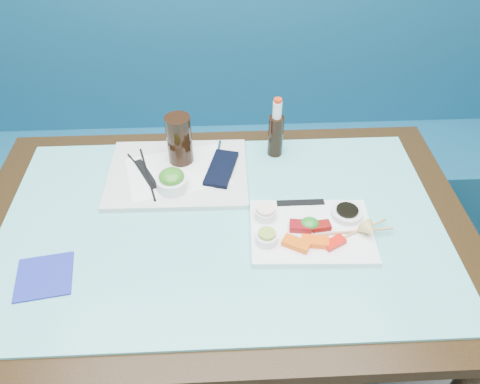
{
  "coord_description": "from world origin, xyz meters",
  "views": [
    {
      "loc": [
        0.01,
        0.55,
        1.7
      ],
      "look_at": [
        0.05,
        1.53,
        0.8
      ],
      "focal_mm": 35.0,
      "sensor_mm": 36.0,
      "label": 1
    }
  ],
  "objects_px": {
    "booth_bench": "(221,150)",
    "sashimi_plate": "(311,232)",
    "seaweed_bowl": "(172,183)",
    "blue_napkin": "(44,276)",
    "cola_glass": "(179,140)",
    "cola_bottle_body": "(276,136)",
    "dining_table": "(223,244)",
    "serving_tray": "(178,173)"
  },
  "relations": [
    {
      "from": "cola_bottle_body",
      "to": "blue_napkin",
      "type": "height_order",
      "value": "cola_bottle_body"
    },
    {
      "from": "dining_table",
      "to": "blue_napkin",
      "type": "distance_m",
      "value": 0.48
    },
    {
      "from": "booth_bench",
      "to": "cola_glass",
      "type": "distance_m",
      "value": 0.76
    },
    {
      "from": "seaweed_bowl",
      "to": "cola_glass",
      "type": "height_order",
      "value": "cola_glass"
    },
    {
      "from": "cola_glass",
      "to": "serving_tray",
      "type": "bearing_deg",
      "value": -100.3
    },
    {
      "from": "dining_table",
      "to": "serving_tray",
      "type": "distance_m",
      "value": 0.27
    },
    {
      "from": "serving_tray",
      "to": "seaweed_bowl",
      "type": "bearing_deg",
      "value": -96.82
    },
    {
      "from": "dining_table",
      "to": "seaweed_bowl",
      "type": "xyz_separation_m",
      "value": [
        -0.14,
        0.14,
        0.13
      ]
    },
    {
      "from": "seaweed_bowl",
      "to": "cola_glass",
      "type": "bearing_deg",
      "value": 81.25
    },
    {
      "from": "serving_tray",
      "to": "seaweed_bowl",
      "type": "height_order",
      "value": "seaweed_bowl"
    },
    {
      "from": "sashimi_plate",
      "to": "blue_napkin",
      "type": "distance_m",
      "value": 0.69
    },
    {
      "from": "serving_tray",
      "to": "blue_napkin",
      "type": "xyz_separation_m",
      "value": [
        -0.31,
        -0.38,
        -0.01
      ]
    },
    {
      "from": "booth_bench",
      "to": "serving_tray",
      "type": "distance_m",
      "value": 0.75
    },
    {
      "from": "seaweed_bowl",
      "to": "booth_bench",
      "type": "bearing_deg",
      "value": 78.46
    },
    {
      "from": "booth_bench",
      "to": "sashimi_plate",
      "type": "distance_m",
      "value": 1.0
    },
    {
      "from": "dining_table",
      "to": "serving_tray",
      "type": "relative_size",
      "value": 3.3
    },
    {
      "from": "booth_bench",
      "to": "cola_bottle_body",
      "type": "relative_size",
      "value": 21.71
    },
    {
      "from": "serving_tray",
      "to": "cola_bottle_body",
      "type": "relative_size",
      "value": 3.07
    },
    {
      "from": "blue_napkin",
      "to": "cola_glass",
      "type": "bearing_deg",
      "value": 53.37
    },
    {
      "from": "sashimi_plate",
      "to": "seaweed_bowl",
      "type": "relative_size",
      "value": 3.51
    },
    {
      "from": "booth_bench",
      "to": "dining_table",
      "type": "distance_m",
      "value": 0.89
    },
    {
      "from": "cola_bottle_body",
      "to": "serving_tray",
      "type": "bearing_deg",
      "value": -162.57
    },
    {
      "from": "sashimi_plate",
      "to": "seaweed_bowl",
      "type": "bearing_deg",
      "value": 156.06
    },
    {
      "from": "booth_bench",
      "to": "dining_table",
      "type": "bearing_deg",
      "value": -90.0
    },
    {
      "from": "booth_bench",
      "to": "blue_napkin",
      "type": "relative_size",
      "value": 22.24
    },
    {
      "from": "booth_bench",
      "to": "blue_napkin",
      "type": "xyz_separation_m",
      "value": [
        -0.44,
        -1.01,
        0.39
      ]
    },
    {
      "from": "dining_table",
      "to": "sashimi_plate",
      "type": "xyz_separation_m",
      "value": [
        0.24,
        -0.05,
        0.1
      ]
    },
    {
      "from": "cola_bottle_body",
      "to": "booth_bench",
      "type": "bearing_deg",
      "value": 108.49
    },
    {
      "from": "cola_glass",
      "to": "blue_napkin",
      "type": "relative_size",
      "value": 1.18
    },
    {
      "from": "booth_bench",
      "to": "cola_bottle_body",
      "type": "bearing_deg",
      "value": -71.51
    },
    {
      "from": "sashimi_plate",
      "to": "cola_bottle_body",
      "type": "relative_size",
      "value": 2.37
    },
    {
      "from": "seaweed_bowl",
      "to": "cola_bottle_body",
      "type": "relative_size",
      "value": 0.67
    },
    {
      "from": "dining_table",
      "to": "cola_bottle_body",
      "type": "distance_m",
      "value": 0.39
    },
    {
      "from": "dining_table",
      "to": "blue_napkin",
      "type": "bearing_deg",
      "value": -159.5
    },
    {
      "from": "sashimi_plate",
      "to": "serving_tray",
      "type": "height_order",
      "value": "same"
    },
    {
      "from": "booth_bench",
      "to": "sashimi_plate",
      "type": "height_order",
      "value": "booth_bench"
    },
    {
      "from": "serving_tray",
      "to": "cola_glass",
      "type": "height_order",
      "value": "cola_glass"
    },
    {
      "from": "cola_glass",
      "to": "blue_napkin",
      "type": "height_order",
      "value": "cola_glass"
    },
    {
      "from": "booth_bench",
      "to": "dining_table",
      "type": "xyz_separation_m",
      "value": [
        0.0,
        -0.84,
        0.29
      ]
    },
    {
      "from": "sashimi_plate",
      "to": "blue_napkin",
      "type": "relative_size",
      "value": 2.42
    },
    {
      "from": "booth_bench",
      "to": "serving_tray",
      "type": "relative_size",
      "value": 7.06
    },
    {
      "from": "blue_napkin",
      "to": "dining_table",
      "type": "bearing_deg",
      "value": 20.5
    }
  ]
}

